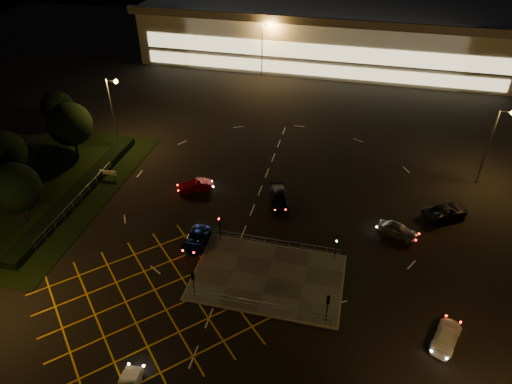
% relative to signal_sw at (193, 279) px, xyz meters
% --- Properties ---
extents(ground, '(180.00, 180.00, 0.00)m').
position_rel_signal_sw_xyz_m(ground, '(4.00, 5.99, -2.37)').
color(ground, black).
rests_on(ground, ground).
extents(pedestrian_island, '(14.00, 9.00, 0.12)m').
position_rel_signal_sw_xyz_m(pedestrian_island, '(6.00, 3.99, -2.31)').
color(pedestrian_island, '#4C4944').
rests_on(pedestrian_island, ground).
extents(grass_verge, '(18.00, 30.00, 0.08)m').
position_rel_signal_sw_xyz_m(grass_verge, '(-24.00, 11.99, -2.33)').
color(grass_verge, black).
rests_on(grass_verge, ground).
extents(hedge, '(2.00, 26.00, 1.00)m').
position_rel_signal_sw_xyz_m(hedge, '(-19.00, 11.99, -1.87)').
color(hedge, black).
rests_on(hedge, ground).
extents(supermarket, '(72.00, 26.50, 10.50)m').
position_rel_signal_sw_xyz_m(supermarket, '(4.00, 67.95, 2.95)').
color(supermarket, beige).
rests_on(supermarket, ground).
extents(streetlight_nw, '(1.78, 0.56, 10.03)m').
position_rel_signal_sw_xyz_m(streetlight_nw, '(-19.56, 23.99, 4.20)').
color(streetlight_nw, slate).
rests_on(streetlight_nw, ground).
extents(streetlight_ne, '(1.78, 0.56, 10.03)m').
position_rel_signal_sw_xyz_m(streetlight_ne, '(28.44, 25.99, 4.20)').
color(streetlight_ne, slate).
rests_on(streetlight_ne, ground).
extents(streetlight_far_left, '(1.78, 0.56, 10.03)m').
position_rel_signal_sw_xyz_m(streetlight_far_left, '(-5.56, 53.99, 4.20)').
color(streetlight_far_left, slate).
rests_on(streetlight_far_left, ground).
extents(streetlight_far_right, '(1.78, 0.56, 10.03)m').
position_rel_signal_sw_xyz_m(streetlight_far_right, '(34.44, 55.99, 4.20)').
color(streetlight_far_right, slate).
rests_on(streetlight_far_right, ground).
extents(signal_sw, '(0.28, 0.30, 3.15)m').
position_rel_signal_sw_xyz_m(signal_sw, '(0.00, 0.00, 0.00)').
color(signal_sw, black).
rests_on(signal_sw, pedestrian_island).
extents(signal_se, '(0.28, 0.30, 3.15)m').
position_rel_signal_sw_xyz_m(signal_se, '(12.00, 0.00, 0.00)').
color(signal_se, black).
rests_on(signal_se, pedestrian_island).
extents(signal_nw, '(0.28, 0.30, 3.15)m').
position_rel_signal_sw_xyz_m(signal_nw, '(0.00, 7.99, 0.00)').
color(signal_nw, black).
rests_on(signal_nw, pedestrian_island).
extents(signal_ne, '(0.28, 0.30, 3.15)m').
position_rel_signal_sw_xyz_m(signal_ne, '(12.00, 7.99, 0.00)').
color(signal_ne, black).
rests_on(signal_ne, pedestrian_island).
extents(tree_b, '(5.40, 5.40, 7.35)m').
position_rel_signal_sw_xyz_m(tree_b, '(-28.00, 11.99, 2.28)').
color(tree_b, black).
rests_on(tree_b, ground).
extents(tree_c, '(5.76, 5.76, 7.84)m').
position_rel_signal_sw_xyz_m(tree_c, '(-24.00, 19.99, 2.59)').
color(tree_c, black).
rests_on(tree_c, ground).
extents(tree_d, '(4.68, 4.68, 6.37)m').
position_rel_signal_sw_xyz_m(tree_d, '(-30.00, 25.99, 1.65)').
color(tree_d, black).
rests_on(tree_d, ground).
extents(tree_e, '(5.40, 5.40, 7.35)m').
position_rel_signal_sw_xyz_m(tree_e, '(-22.00, 5.99, 2.28)').
color(tree_e, black).
rests_on(tree_e, ground).
extents(car_left_blue, '(2.14, 4.46, 1.23)m').
position_rel_signal_sw_xyz_m(car_left_blue, '(-2.39, 7.02, -1.75)').
color(car_left_blue, '#0D1A4F').
rests_on(car_left_blue, ground).
extents(car_far_dkgrey, '(3.32, 5.36, 1.45)m').
position_rel_signal_sw_xyz_m(car_far_dkgrey, '(4.72, 15.87, -1.64)').
color(car_far_dkgrey, black).
rests_on(car_far_dkgrey, ground).
extents(car_right_silver, '(4.60, 2.97, 1.46)m').
position_rel_signal_sw_xyz_m(car_right_silver, '(18.20, 13.29, -1.64)').
color(car_right_silver, '#999CA0').
rests_on(car_right_silver, ground).
extents(car_circ_red, '(4.41, 3.14, 1.38)m').
position_rel_signal_sw_xyz_m(car_circ_red, '(-5.71, 16.18, -1.68)').
color(car_circ_red, maroon).
rests_on(car_circ_red, ground).
extents(car_east_grey, '(5.74, 4.99, 1.47)m').
position_rel_signal_sw_xyz_m(car_east_grey, '(23.49, 17.90, -1.63)').
color(car_east_grey, black).
rests_on(car_east_grey, ground).
extents(car_approach_white, '(3.28, 4.82, 1.30)m').
position_rel_signal_sw_xyz_m(car_approach_white, '(21.93, 0.30, -1.72)').
color(car_approach_white, silver).
rests_on(car_approach_white, ground).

